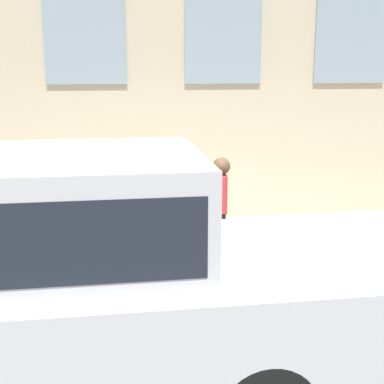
# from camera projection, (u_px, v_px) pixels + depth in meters

# --- Properties ---
(ground_plane) EXTENTS (80.00, 80.00, 0.00)m
(ground_plane) POSITION_uv_depth(u_px,v_px,m) (186.00, 315.00, 5.46)
(ground_plane) COLOR #514F4C
(sidewalk) EXTENTS (3.09, 60.00, 0.13)m
(sidewalk) POSITION_uv_depth(u_px,v_px,m) (169.00, 257.00, 6.94)
(sidewalk) COLOR #9E9B93
(sidewalk) RESTS_ON ground_plane
(fire_hydrant) EXTENTS (0.30, 0.42, 0.79)m
(fire_hydrant) POSITION_uv_depth(u_px,v_px,m) (161.00, 245.00, 5.98)
(fire_hydrant) COLOR red
(fire_hydrant) RESTS_ON sidewalk
(person) EXTENTS (0.31, 0.21, 1.30)m
(person) POSITION_uv_depth(u_px,v_px,m) (221.00, 200.00, 6.43)
(person) COLOR #232328
(person) RESTS_ON sidewalk
(parked_car_silver_near) EXTENTS (1.81, 4.29, 1.88)m
(parked_car_silver_near) POSITION_uv_depth(u_px,v_px,m) (58.00, 274.00, 3.86)
(parked_car_silver_near) COLOR black
(parked_car_silver_near) RESTS_ON ground_plane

